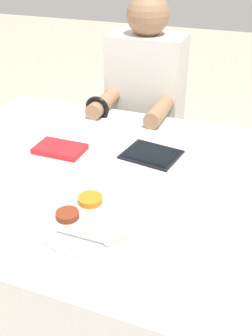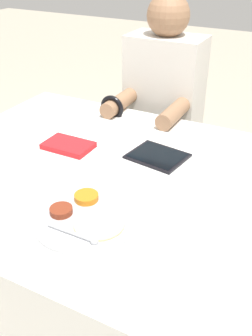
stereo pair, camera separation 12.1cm
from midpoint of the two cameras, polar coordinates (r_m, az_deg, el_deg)
The scene contains 6 objects.
ground_plane at distance 1.79m, azimuth -0.52°, elevation -20.36°, with size 12.00×12.00×0.00m, color #B2A893.
dining_table at distance 1.53m, azimuth -0.58°, elevation -11.94°, with size 1.30×1.04×0.72m.
thali_tray at distance 1.10m, azimuth -2.75°, elevation -7.13°, with size 0.30×0.30×0.03m.
red_notebook at distance 1.46m, azimuth -6.03°, elevation 3.15°, with size 0.18×0.12×0.02m.
tablet_device at distance 1.40m, azimuth 7.07°, elevation 1.67°, with size 0.21×0.19×0.01m.
person_diner at distance 1.97m, azimuth 6.99°, elevation 5.59°, with size 0.36×0.43×1.19m.
Camera 2 is at (0.59, -0.96, 1.40)m, focal length 42.00 mm.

